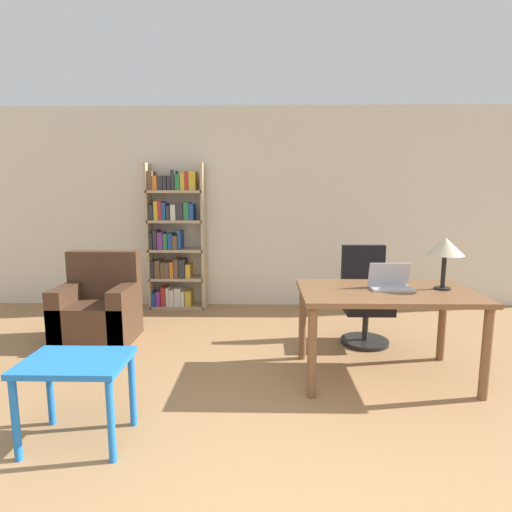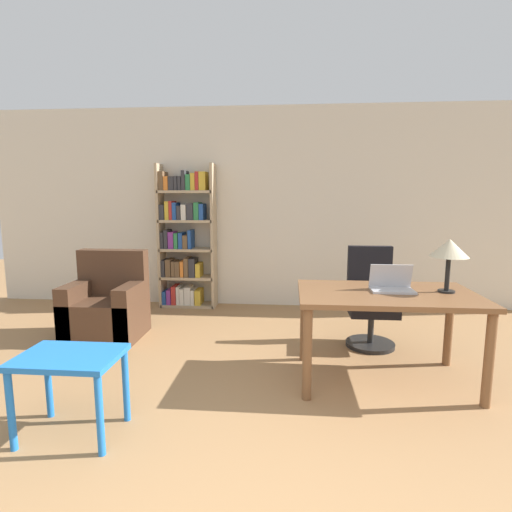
{
  "view_description": "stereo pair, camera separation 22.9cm",
  "coord_description": "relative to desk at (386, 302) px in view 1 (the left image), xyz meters",
  "views": [
    {
      "loc": [
        -0.03,
        -0.97,
        1.52
      ],
      "look_at": [
        -0.09,
        2.45,
        1.0
      ],
      "focal_mm": 28.0,
      "sensor_mm": 36.0,
      "label": 1
    },
    {
      "loc": [
        0.2,
        -0.96,
        1.52
      ],
      "look_at": [
        -0.09,
        2.45,
        1.0
      ],
      "focal_mm": 28.0,
      "sensor_mm": 36.0,
      "label": 2
    }
  ],
  "objects": [
    {
      "name": "desk",
      "position": [
        0.0,
        0.0,
        0.0
      ],
      "size": [
        1.41,
        0.86,
        0.75
      ],
      "color": "brown",
      "rests_on": "ground_plane"
    },
    {
      "name": "wall_back",
      "position": [
        -0.99,
        2.28,
        0.7
      ],
      "size": [
        8.0,
        0.06,
        2.7
      ],
      "color": "beige",
      "rests_on": "ground_plane"
    },
    {
      "name": "office_chair",
      "position": [
        0.05,
        0.85,
        -0.2
      ],
      "size": [
        0.49,
        0.49,
        1.01
      ],
      "color": "black",
      "rests_on": "ground_plane"
    },
    {
      "name": "table_lamp",
      "position": [
        0.48,
        0.04,
        0.45
      ],
      "size": [
        0.3,
        0.3,
        0.43
      ],
      "color": "black",
      "rests_on": "desk"
    },
    {
      "name": "laptop",
      "position": [
        0.05,
        0.05,
        0.15
      ],
      "size": [
        0.34,
        0.21,
        0.21
      ],
      "color": "#B2B2B7",
      "rests_on": "desk"
    },
    {
      "name": "bookshelf",
      "position": [
        -2.22,
        2.09,
        0.28
      ],
      "size": [
        0.77,
        0.28,
        1.94
      ],
      "color": "tan",
      "rests_on": "ground_plane"
    },
    {
      "name": "side_table_blue",
      "position": [
        -2.15,
        -0.95,
        -0.2
      ],
      "size": [
        0.62,
        0.44,
        0.54
      ],
      "color": "blue",
      "rests_on": "ground_plane"
    },
    {
      "name": "armchair",
      "position": [
        -2.75,
        0.82,
        -0.34
      ],
      "size": [
        0.76,
        0.65,
        0.93
      ],
      "color": "#472D1E",
      "rests_on": "ground_plane"
    }
  ]
}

